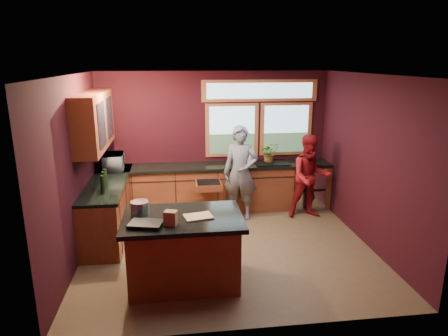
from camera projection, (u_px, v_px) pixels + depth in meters
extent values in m
plane|color=brown|center=(228.00, 248.00, 6.38)|extent=(4.50, 4.50, 0.00)
cube|color=black|center=(214.00, 140.00, 7.93)|extent=(4.50, 0.02, 2.70)
cube|color=black|center=(255.00, 216.00, 4.11)|extent=(4.50, 0.02, 2.70)
cube|color=black|center=(74.00, 171.00, 5.74)|extent=(0.02, 4.00, 2.70)
cube|color=black|center=(369.00, 162.00, 6.30)|extent=(0.02, 4.00, 2.70)
cube|color=silver|center=(229.00, 75.00, 5.67)|extent=(4.50, 4.00, 0.02)
cube|color=#92B6CA|center=(232.00, 130.00, 7.91)|extent=(1.06, 0.02, 1.06)
cube|color=#92B6CA|center=(286.00, 129.00, 8.05)|extent=(1.06, 0.02, 1.06)
cube|color=#A2542F|center=(260.00, 91.00, 7.78)|extent=(2.30, 0.02, 0.42)
cube|color=#5D2E16|center=(94.00, 121.00, 6.42)|extent=(0.36, 1.80, 0.90)
cube|color=#5D2E16|center=(216.00, 189.00, 7.89)|extent=(4.50, 0.60, 0.88)
cube|color=black|center=(216.00, 166.00, 7.75)|extent=(4.50, 0.64, 0.05)
cube|color=#B7B7BC|center=(307.00, 186.00, 8.10)|extent=(0.60, 0.58, 0.85)
cube|color=black|center=(272.00, 165.00, 7.86)|extent=(0.66, 0.46, 0.05)
cube|color=#5D2E16|center=(109.00, 208.00, 6.83)|extent=(0.60, 2.30, 0.88)
cube|color=black|center=(107.00, 183.00, 6.71)|extent=(0.64, 2.30, 0.05)
cube|color=#5D2E16|center=(184.00, 252.00, 5.29)|extent=(1.40, 0.90, 0.88)
cube|color=black|center=(183.00, 219.00, 5.17)|extent=(1.55, 1.05, 0.06)
imported|color=slate|center=(240.00, 173.00, 7.39)|extent=(0.73, 0.58, 1.76)
imported|color=maroon|center=(310.00, 177.00, 7.44)|extent=(0.78, 0.62, 1.58)
imported|color=#999999|center=(114.00, 162.00, 7.37)|extent=(0.40, 0.57, 0.30)
imported|color=#999999|center=(270.00, 153.00, 7.88)|extent=(0.36, 0.31, 0.40)
cylinder|color=silver|center=(250.00, 157.00, 7.80)|extent=(0.12, 0.12, 0.28)
cube|color=#A88156|center=(198.00, 217.00, 5.13)|extent=(0.39, 0.32, 0.02)
cylinder|color=#B7B7BC|center=(140.00, 208.00, 5.21)|extent=(0.24, 0.24, 0.18)
cube|color=brown|center=(171.00, 218.00, 4.88)|extent=(0.18, 0.16, 0.18)
cube|color=black|center=(146.00, 224.00, 4.86)|extent=(0.46, 0.37, 0.05)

